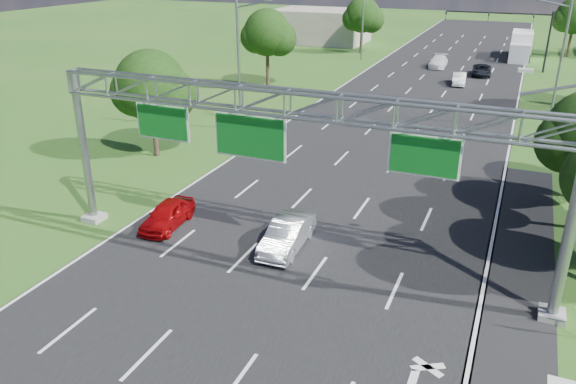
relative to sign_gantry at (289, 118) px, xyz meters
The scene contains 19 objects.
ground 19.28m from the sign_gantry, 91.05° to the left, with size 220.00×220.00×0.00m, color #235519.
road 19.28m from the sign_gantry, 91.05° to the left, with size 18.00×180.00×0.02m, color black.
road_flare 12.20m from the sign_gantry, 11.47° to the left, with size 3.00×30.00×0.02m, color black.
sign_gantry is the anchor object (origin of this frame).
traffic_signal 53.51m from the sign_gantry, 82.32° to the left, with size 12.21×0.24×7.00m.
streetlight_l_near 21.47m from the sign_gantry, 122.87° to the left, with size 2.97×0.22×10.16m.
streetlight_l_far 54.28m from the sign_gantry, 102.38° to the left, with size 2.97×0.22×10.16m.
streetlight_r_mid 30.10m from the sign_gantry, 68.60° to the left, with size 2.97×0.22×10.16m.
tree_verge_la 17.56m from the sign_gantry, 144.84° to the left, with size 5.76×4.80×7.40m.
tree_verge_lb 36.85m from the sign_gantry, 116.19° to the left, with size 5.76×4.80×8.06m.
tree_verge_lc 59.56m from the sign_gantry, 102.86° to the left, with size 5.76×4.80×7.62m.
tree_verge_re 67.48m from the sign_gantry, 78.24° to the left, with size 5.76×4.80×7.84m.
building_left 69.82m from the sign_gantry, 108.69° to the left, with size 14.00×10.00×5.00m, color gray.
red_coupe 9.61m from the sign_gantry, behind, with size 1.57×3.91×1.33m, color #970609.
silver_sedan 6.30m from the sign_gantry, 117.23° to the left, with size 1.54×4.42×1.46m, color #A2A7AD.
car_queue_a 51.84m from the sign_gantry, 91.60° to the left, with size 1.97×4.85×1.41m, color white.
car_queue_b 48.74m from the sign_gantry, 85.21° to the left, with size 2.08×4.51×1.25m, color black.
car_queue_d 42.62m from the sign_gantry, 86.93° to the left, with size 1.35×3.87×1.28m, color silver.
box_truck 62.83m from the sign_gantry, 82.96° to the left, with size 2.79×9.13×3.45m.
Camera 1 is at (9.10, -8.89, 13.21)m, focal length 35.00 mm.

